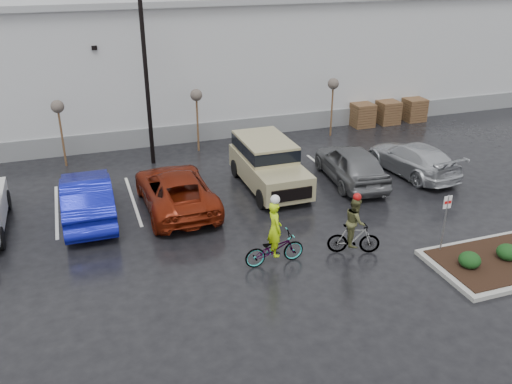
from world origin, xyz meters
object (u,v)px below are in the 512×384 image
object	(u,v)px
pallet_stack_a	(362,115)
fire_lane_sign	(445,217)
sapling_mid	(196,98)
car_far_silver	(412,159)
cyclist_olive	(354,231)
pallet_stack_b	(388,112)
cyclist_hivis	(274,243)
car_red	(176,190)
car_grey	(351,164)
car_blue	(87,197)
sapling_east	(333,87)
sapling_west	(58,110)
lamppost	(143,43)
pallet_stack_c	(414,109)
suv_tan	(269,166)

from	to	relation	value
pallet_stack_a	fire_lane_sign	xyz separation A→B (m)	(-4.70, -13.80, 0.73)
pallet_stack_a	fire_lane_sign	size ratio (longest dim) A/B	0.61
sapling_mid	car_far_silver	xyz separation A→B (m)	(8.53, -6.23, -2.00)
fire_lane_sign	cyclist_olive	size ratio (longest dim) A/B	0.99
pallet_stack_b	cyclist_hivis	distance (m)	17.28
car_red	car_grey	size ratio (longest dim) A/B	1.14
fire_lane_sign	car_blue	distance (m)	12.99
car_red	sapling_east	bearing A→B (deg)	-148.76
sapling_mid	fire_lane_sign	distance (m)	13.92
sapling_east	fire_lane_sign	size ratio (longest dim) A/B	1.45
car_blue	car_red	size ratio (longest dim) A/B	0.93
sapling_west	sapling_east	world-z (taller)	same
pallet_stack_b	fire_lane_sign	distance (m)	15.23
sapling_west	sapling_mid	world-z (taller)	same
lamppost	car_far_silver	distance (m)	13.18
pallet_stack_a	pallet_stack_b	bearing A→B (deg)	0.00
sapling_mid	car_far_silver	world-z (taller)	sapling_mid
pallet_stack_c	suv_tan	distance (m)	13.49
lamppost	cyclist_hivis	distance (m)	11.82
sapling_west	sapling_east	distance (m)	14.00
pallet_stack_b	car_red	world-z (taller)	car_red
fire_lane_sign	car_blue	bearing A→B (deg)	148.65
car_red	cyclist_hivis	size ratio (longest dim) A/B	2.27
pallet_stack_a	car_blue	distance (m)	17.29
pallet_stack_a	car_far_silver	size ratio (longest dim) A/B	0.27
pallet_stack_a	fire_lane_sign	bearing A→B (deg)	-108.81
suv_tan	cyclist_hivis	bearing A→B (deg)	-108.84
car_blue	suv_tan	world-z (taller)	suv_tan
pallet_stack_b	lamppost	bearing A→B (deg)	-171.98
car_grey	car_far_silver	xyz separation A→B (m)	(3.12, -0.06, -0.12)
sapling_west	cyclist_olive	xyz separation A→B (m)	(9.05, -11.74, -1.91)
sapling_mid	fire_lane_sign	bearing A→B (deg)	-67.51
sapling_west	car_far_silver	bearing A→B (deg)	-22.49
lamppost	sapling_mid	bearing A→B (deg)	21.80
pallet_stack_c	lamppost	bearing A→B (deg)	-172.87
pallet_stack_b	pallet_stack_c	bearing A→B (deg)	0.00
sapling_mid	sapling_east	size ratio (longest dim) A/B	1.00
pallet_stack_c	fire_lane_sign	bearing A→B (deg)	-120.72
lamppost	car_grey	world-z (taller)	lamppost
sapling_west	fire_lane_sign	xyz separation A→B (m)	(11.80, -12.80, -1.32)
sapling_west	pallet_stack_b	world-z (taller)	sapling_west
pallet_stack_b	pallet_stack_c	size ratio (longest dim) A/B	1.00
pallet_stack_b	car_grey	xyz separation A→B (m)	(-6.29, -7.16, 0.17)
lamppost	sapling_west	bearing A→B (deg)	165.96
pallet_stack_b	car_blue	world-z (taller)	car_blue
pallet_stack_b	pallet_stack_c	world-z (taller)	same
sapling_east	car_far_silver	world-z (taller)	sapling_east
lamppost	car_far_silver	world-z (taller)	lamppost
lamppost	sapling_east	distance (m)	10.48
sapling_east	car_blue	bearing A→B (deg)	-155.51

